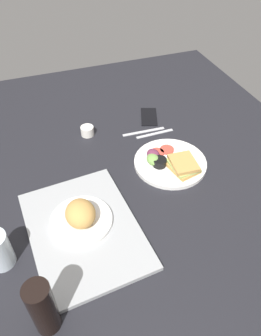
{
  "coord_description": "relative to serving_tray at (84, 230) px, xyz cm",
  "views": [
    {
      "loc": [
        -79.65,
        32.38,
        85.24
      ],
      "look_at": [
        2.0,
        3.0,
        4.0
      ],
      "focal_mm": 34.59,
      "sensor_mm": 36.0,
      "label": 1
    }
  ],
  "objects": [
    {
      "name": "bread_plate_near",
      "position": [
        2.19,
        0.0,
        4.03
      ],
      "size": [
        19.99,
        19.99,
        8.81
      ],
      "color": "white",
      "rests_on": "serving_tray"
    },
    {
      "name": "cell_phone",
      "position": [
        52.39,
        -43.74,
        -0.4
      ],
      "size": [
        15.99,
        11.67,
        0.8
      ],
      "primitive_type": "cube",
      "rotation": [
        0.0,
        0.0,
        -0.35
      ],
      "color": "black",
      "rests_on": "ground_plane"
    },
    {
      "name": "plate_with_salad",
      "position": [
        18.91,
        -38.84,
        0.92
      ],
      "size": [
        28.1,
        28.1,
        5.4
      ],
      "color": "white",
      "rests_on": "ground_plane"
    },
    {
      "name": "serving_tray",
      "position": [
        0.0,
        0.0,
        0.0
      ],
      "size": [
        47.47,
        36.46,
        1.6
      ],
      "primitive_type": "cube",
      "rotation": [
        0.0,
        0.0,
        0.08
      ],
      "color": "#9EA0A3",
      "rests_on": "ground_plane"
    },
    {
      "name": "knife",
      "position": [
        42.58,
        -37.26,
        -0.55
      ],
      "size": [
        2.25,
        19.04,
        0.5
      ],
      "primitive_type": "cube",
      "rotation": [
        0.0,
        0.0,
        1.53
      ],
      "color": "#B7B7BC",
      "rests_on": "ground_plane"
    },
    {
      "name": "soda_bottle",
      "position": [
        -24.87,
        15.14,
        8.35
      ],
      "size": [
        6.4,
        6.4,
        18.3
      ],
      "primitive_type": "cylinder",
      "color": "black",
      "rests_on": "ground_plane"
    },
    {
      "name": "ground_plane",
      "position": [
        16.71,
        -25.53,
        -2.3
      ],
      "size": [
        190.0,
        150.0,
        3.0
      ],
      "primitive_type": "cube",
      "color": "black"
    },
    {
      "name": "fork",
      "position": [
        39.58,
        -41.26,
        -0.55
      ],
      "size": [
        1.61,
        17.02,
        0.5
      ],
      "primitive_type": "cube",
      "rotation": [
        0.0,
        0.0,
        1.58
      ],
      "color": "#B7B7BC",
      "rests_on": "ground_plane"
    },
    {
      "name": "espresso_cup",
      "position": [
        49.01,
        -13.68,
        1.2
      ],
      "size": [
        5.6,
        5.6,
        4.0
      ],
      "primitive_type": "cylinder",
      "color": "silver",
      "rests_on": "ground_plane"
    }
  ]
}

